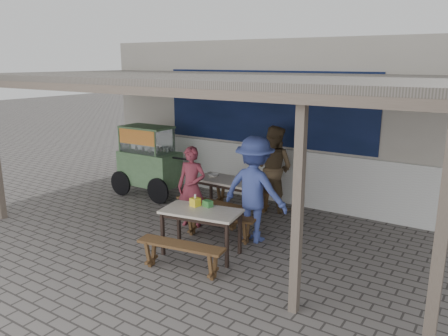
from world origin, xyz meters
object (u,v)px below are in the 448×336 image
tissue_box (195,202)px  condiment_jar (238,178)px  table_right (201,215)px  vendor_cart (148,158)px  table_left (227,183)px  bench_left_wall (242,192)px  patron_wall_side (274,168)px  condiment_bowl (214,175)px  patron_right_table (255,189)px  donation_box (208,204)px  bench_right_street (181,251)px  bench_left_street (209,207)px  bench_right_wall (219,221)px  patron_street_side (192,187)px

tissue_box → condiment_jar: tissue_box is taller
table_right → vendor_cart: (-2.91, 1.95, 0.21)m
table_left → bench_left_wall: table_left is taller
patron_wall_side → condiment_bowl: bearing=47.5°
patron_wall_side → patron_right_table: size_ratio=0.97×
patron_wall_side → donation_box: patron_wall_side is taller
bench_right_street → donation_box: 0.99m
patron_right_table → donation_box: patron_right_table is taller
bench_left_street → patron_wall_side: (0.62, 1.45, 0.55)m
patron_right_table → tissue_box: (-0.62, -0.86, -0.10)m
donation_box → condiment_jar: bearing=105.1°
table_left → bench_right_wall: size_ratio=0.97×
table_right → donation_box: donation_box is taller
patron_wall_side → condiment_jar: (-0.40, -0.77, -0.10)m
bench_left_wall → vendor_cart: bearing=-167.8°
table_right → patron_right_table: patron_right_table is taller
vendor_cart → condiment_jar: size_ratio=25.66×
patron_street_side → patron_right_table: (1.32, 0.04, 0.16)m
table_left → patron_right_table: patron_right_table is taller
bench_left_street → patron_wall_side: bearing=68.4°
bench_left_wall → patron_right_table: patron_right_table is taller
table_left → condiment_bowl: (-0.34, 0.06, 0.11)m
patron_right_table → condiment_jar: patron_right_table is taller
bench_left_street → bench_left_wall: same height
table_right → condiment_jar: bearing=94.1°
bench_left_wall → condiment_bowl: (-0.36, -0.53, 0.44)m
bench_right_street → patron_street_side: (-1.01, 1.60, 0.43)m
bench_left_street → donation_box: (0.67, -0.99, 0.47)m
condiment_jar → patron_street_side: bearing=-114.8°
bench_left_street → tissue_box: tissue_box is taller
bench_left_street → bench_right_street: (0.80, -1.86, -0.00)m
table_right → patron_wall_side: patron_wall_side is taller
table_right → condiment_jar: size_ratio=16.78×
bench_left_wall → patron_wall_side: bearing=26.5°
tissue_box → bench_right_wall: bearing=81.4°
patron_street_side → bench_left_street: bearing=39.0°
donation_box → bench_left_street: bearing=124.1°
patron_street_side → donation_box: size_ratio=9.75×
table_left → patron_street_side: patron_street_side is taller
patron_right_table → donation_box: bearing=61.9°
table_left → patron_street_side: bearing=-103.4°
bench_right_wall → tissue_box: bearing=-108.4°
bench_right_street → tissue_box: tissue_box is taller
table_right → donation_box: 0.24m
table_left → donation_box: donation_box is taller
bench_left_wall → patron_wall_side: (0.59, 0.27, 0.55)m
condiment_bowl → vendor_cart: bearing=176.8°
table_left → patron_street_side: (-0.23, -0.85, 0.09)m
bench_left_wall → bench_right_street: (0.77, -3.04, -0.00)m
table_left → vendor_cart: bearing=177.4°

